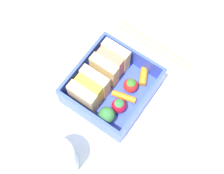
{
  "coord_description": "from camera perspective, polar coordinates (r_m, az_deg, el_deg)",
  "views": [
    {
      "loc": [
        -18.09,
        -12.69,
        57.17
      ],
      "look_at": [
        0.0,
        0.0,
        2.7
      ],
      "focal_mm": 50.0,
      "sensor_mm": 36.0,
      "label": 1
    }
  ],
  "objects": [
    {
      "name": "bento_rim",
      "position": [
        0.58,
        -0.0,
        0.34
      ],
      "size": [
        15.1,
        14.12,
        4.84
      ],
      "color": "blue",
      "rests_on": "bento_tray"
    },
    {
      "name": "drinking_glass",
      "position": [
        0.54,
        -9.8,
        -13.0
      ],
      "size": [
        6.28,
        6.28,
        8.41
      ],
      "primitive_type": "cylinder",
      "color": "silver",
      "rests_on": "ground_plane"
    },
    {
      "name": "chopstick_pair",
      "position": [
        0.66,
        7.76,
        7.63
      ],
      "size": [
        2.62,
        18.08,
        0.7
      ],
      "color": "tan",
      "rests_on": "ground_plane"
    },
    {
      "name": "strawberry_left",
      "position": [
        0.59,
        3.45,
        0.32
      ],
      "size": [
        2.82,
        2.82,
        3.42
      ],
      "color": "red",
      "rests_on": "bento_tray"
    },
    {
      "name": "bento_tray",
      "position": [
        0.61,
        -0.0,
        -0.74
      ],
      "size": [
        15.1,
        14.12,
        1.2
      ],
      "primitive_type": "cube",
      "color": "blue",
      "rests_on": "ground_plane"
    },
    {
      "name": "sandwich_center_left",
      "position": [
        0.59,
        -0.35,
        4.44
      ],
      "size": [
        5.57,
        5.55,
        6.09
      ],
      "color": "#E3C37E",
      "rests_on": "bento_tray"
    },
    {
      "name": "folded_napkin",
      "position": [
        0.6,
        11.93,
        -8.6
      ],
      "size": [
        17.61,
        14.46,
        0.4
      ],
      "primitive_type": "cube",
      "rotation": [
        0.0,
        0.0,
        0.45
      ],
      "color": "silver",
      "rests_on": "ground_plane"
    },
    {
      "name": "ground_plane",
      "position": [
        0.62,
        -0.0,
        -1.28
      ],
      "size": [
        120.0,
        120.0,
        2.0
      ],
      "primitive_type": "cube",
      "color": "white"
    },
    {
      "name": "broccoli_floret",
      "position": [
        0.56,
        -0.99,
        -5.2
      ],
      "size": [
        3.08,
        3.08,
        4.12
      ],
      "color": "#86C55A",
      "rests_on": "bento_tray"
    },
    {
      "name": "strawberry_far_left",
      "position": [
        0.57,
        1.29,
        -3.4
      ],
      "size": [
        2.83,
        2.83,
        3.43
      ],
      "color": "red",
      "rests_on": "bento_tray"
    },
    {
      "name": "carrot_stick_left",
      "position": [
        0.59,
        2.34,
        -1.56
      ],
      "size": [
        2.3,
        4.84,
        1.19
      ],
      "primitive_type": "cylinder",
      "rotation": [
        1.57,
        0.0,
        3.39
      ],
      "color": "orange",
      "rests_on": "bento_tray"
    },
    {
      "name": "sandwich_left",
      "position": [
        0.57,
        -4.2,
        -0.47
      ],
      "size": [
        5.57,
        5.55,
        6.09
      ],
      "color": "#E2BE87",
      "rests_on": "bento_tray"
    },
    {
      "name": "carrot_stick_far_left",
      "position": [
        0.61,
        5.78,
        1.96
      ],
      "size": [
        3.92,
        2.91,
        1.49
      ],
      "primitive_type": "cylinder",
      "rotation": [
        1.57,
        0.0,
        5.16
      ],
      "color": "orange",
      "rests_on": "bento_tray"
    }
  ]
}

